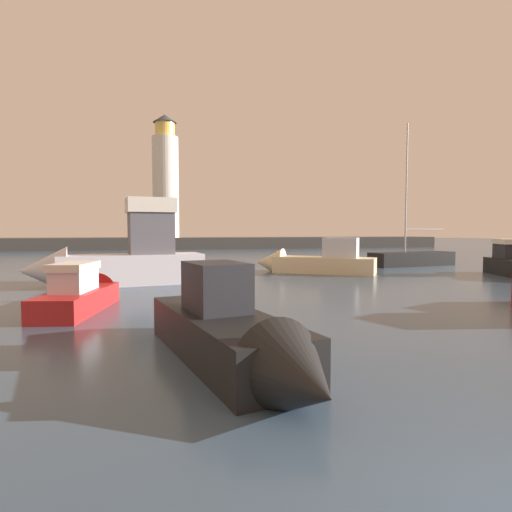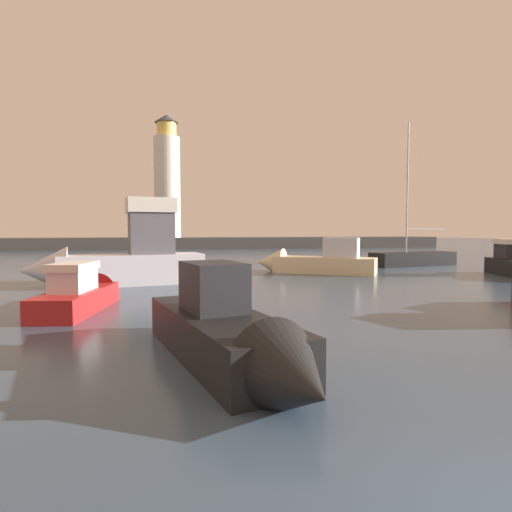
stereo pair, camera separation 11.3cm
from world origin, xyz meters
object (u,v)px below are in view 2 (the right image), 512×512
Objects in this scene: motorboat_2 at (85,292)px; motorboat_4 at (118,258)px; lighthouse at (167,180)px; sailboat_moored at (413,258)px; motorboat_1 at (310,262)px; motorboat_6 at (233,338)px.

motorboat_2 is 0.64× the size of motorboat_4.
sailboat_moored is (18.48, -34.90, -9.74)m from lighthouse.
motorboat_4 is 0.82× the size of sailboat_moored.
motorboat_4 is at bearing -93.96° from lighthouse.
motorboat_4 is at bearing -161.96° from sailboat_moored.
lighthouse is at bearing 102.91° from motorboat_1.
sailboat_moored reaches higher than motorboat_4.
motorboat_2 is at bearing -94.56° from motorboat_4.
motorboat_2 is at bearing -94.04° from lighthouse.
lighthouse reaches higher than motorboat_2.
motorboat_1 is at bearing -77.09° from lighthouse.
motorboat_1 is 1.11× the size of motorboat_6.
motorboat_4 is (0.52, 6.46, 0.80)m from motorboat_2.
motorboat_1 is 0.86× the size of motorboat_4.
lighthouse is 2.36× the size of motorboat_1.
motorboat_2 is 6.53m from motorboat_4.
lighthouse reaches higher than motorboat_4.
lighthouse is 1.65× the size of sailboat_moored.
motorboat_2 is 0.52× the size of sailboat_moored.
motorboat_1 is (8.76, -38.21, -9.63)m from lighthouse.
motorboat_2 is (-12.18, -10.12, -0.16)m from motorboat_1.
sailboat_moored reaches higher than motorboat_6.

